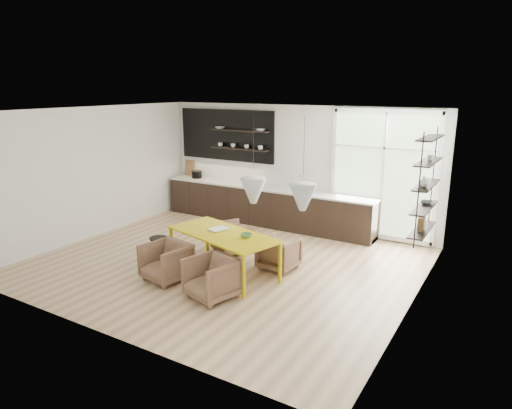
% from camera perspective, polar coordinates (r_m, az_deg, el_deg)
% --- Properties ---
extents(room, '(7.02, 6.01, 2.91)m').
position_cam_1_polar(room, '(9.12, 2.87, 2.76)').
color(room, tan).
rests_on(room, ground).
extents(kitchen_run, '(5.54, 0.69, 2.75)m').
position_cam_1_polar(kitchen_run, '(11.27, 0.87, 0.59)').
color(kitchen_run, black).
rests_on(kitchen_run, ground).
extents(right_shelving, '(0.26, 1.22, 1.90)m').
position_cam_1_polar(right_shelving, '(8.26, 20.43, 1.94)').
color(right_shelving, black).
rests_on(right_shelving, ground).
extents(dining_table, '(2.29, 1.47, 0.77)m').
position_cam_1_polar(dining_table, '(8.23, -4.17, -3.94)').
color(dining_table, '#BAA70A').
rests_on(dining_table, ground).
extents(armchair_back_left, '(0.92, 0.93, 0.63)m').
position_cam_1_polar(armchair_back_left, '(9.37, -3.02, -4.19)').
color(armchair_back_left, brown).
rests_on(armchair_back_left, ground).
extents(armchair_back_right, '(0.70, 0.72, 0.61)m').
position_cam_1_polar(armchair_back_right, '(8.57, 2.88, -6.07)').
color(armchair_back_right, brown).
rests_on(armchair_back_right, ground).
extents(armchair_front_left, '(0.85, 0.86, 0.68)m').
position_cam_1_polar(armchair_front_left, '(8.21, -11.17, -7.07)').
color(armchair_front_left, brown).
rests_on(armchair_front_left, ground).
extents(armchair_front_right, '(0.91, 0.92, 0.68)m').
position_cam_1_polar(armchair_front_right, '(7.46, -5.52, -9.14)').
color(armchair_front_right, brown).
rests_on(armchair_front_right, ground).
extents(wire_stool, '(0.38, 0.38, 0.47)m').
position_cam_1_polar(wire_stool, '(9.14, -12.06, -5.06)').
color(wire_stool, black).
rests_on(wire_stool, ground).
extents(table_book, '(0.33, 0.39, 0.03)m').
position_cam_1_polar(table_book, '(8.48, -5.28, -2.90)').
color(table_book, white).
rests_on(table_book, dining_table).
extents(table_bowl, '(0.25, 0.25, 0.06)m').
position_cam_1_polar(table_bowl, '(7.97, -1.21, -3.89)').
color(table_bowl, '#4C7946').
rests_on(table_bowl, dining_table).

